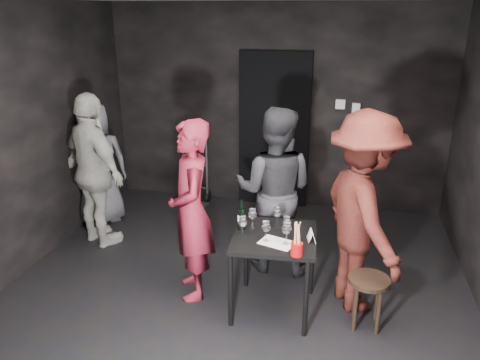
% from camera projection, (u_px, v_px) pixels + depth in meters
% --- Properties ---
extents(floor, '(4.50, 5.00, 0.02)m').
position_uv_depth(floor, '(233.00, 300.00, 4.44)').
color(floor, black).
rests_on(floor, ground).
extents(wall_back, '(4.50, 0.04, 2.70)m').
position_uv_depth(wall_back, '(275.00, 108.00, 6.26)').
color(wall_back, black).
rests_on(wall_back, ground).
extents(wall_left, '(0.04, 5.00, 2.70)m').
position_uv_depth(wall_left, '(1.00, 149.00, 4.43)').
color(wall_left, black).
rests_on(wall_left, ground).
extents(doorway, '(0.95, 0.10, 2.10)m').
position_uv_depth(doorway, '(274.00, 131.00, 6.31)').
color(doorway, black).
rests_on(doorway, ground).
extents(wallbox_upper, '(0.12, 0.06, 0.12)m').
position_uv_depth(wallbox_upper, '(340.00, 104.00, 6.01)').
color(wallbox_upper, '#B7B7B2').
rests_on(wallbox_upper, wall_back).
extents(wallbox_lower, '(0.10, 0.06, 0.14)m').
position_uv_depth(wallbox_lower, '(356.00, 109.00, 5.98)').
color(wallbox_lower, '#B7B7B2').
rests_on(wallbox_lower, wall_back).
extents(hand_truck, '(0.38, 0.33, 1.13)m').
position_uv_depth(hand_truck, '(195.00, 189.00, 6.61)').
color(hand_truck, '#B2B2B7').
rests_on(hand_truck, floor).
extents(tasting_table, '(0.72, 0.72, 0.75)m').
position_uv_depth(tasting_table, '(274.00, 245.00, 4.10)').
color(tasting_table, black).
rests_on(tasting_table, floor).
extents(stool, '(0.35, 0.35, 0.47)m').
position_uv_depth(stool, '(368.00, 288.00, 3.97)').
color(stool, black).
rests_on(stool, floor).
extents(server_red, '(0.71, 0.84, 1.95)m').
position_uv_depth(server_red, '(191.00, 199.00, 4.25)').
color(server_red, maroon).
rests_on(server_red, floor).
extents(woman_black, '(0.98, 0.57, 1.98)m').
position_uv_depth(woman_black, '(275.00, 179.00, 4.71)').
color(woman_black, '#2B2B30').
rests_on(woman_black, floor).
extents(man_maroon, '(1.20, 1.59, 2.23)m').
position_uv_depth(man_maroon, '(365.00, 192.00, 4.03)').
color(man_maroon, '#461713').
rests_on(man_maroon, floor).
extents(bystander_cream, '(1.35, 1.12, 2.09)m').
position_uv_depth(bystander_cream, '(93.00, 158.00, 5.19)').
color(bystander_cream, beige).
rests_on(bystander_cream, floor).
extents(bystander_grey, '(0.87, 0.85, 1.61)m').
position_uv_depth(bystander_grey, '(97.00, 162.00, 5.82)').
color(bystander_grey, '#55565E').
rests_on(bystander_grey, floor).
extents(tasting_mat, '(0.33, 0.27, 0.00)m').
position_uv_depth(tasting_mat, '(277.00, 243.00, 3.93)').
color(tasting_mat, white).
rests_on(tasting_mat, tasting_table).
extents(wine_glass_a, '(0.09, 0.09, 0.20)m').
position_uv_depth(wine_glass_a, '(243.00, 225.00, 4.02)').
color(wine_glass_a, white).
rests_on(wine_glass_a, tasting_table).
extents(wine_glass_b, '(0.09, 0.09, 0.21)m').
position_uv_depth(wine_glass_b, '(253.00, 218.00, 4.16)').
color(wine_glass_b, white).
rests_on(wine_glass_b, tasting_table).
extents(wine_glass_c, '(0.08, 0.08, 0.20)m').
position_uv_depth(wine_glass_c, '(277.00, 216.00, 4.20)').
color(wine_glass_c, white).
rests_on(wine_glass_c, tasting_table).
extents(wine_glass_d, '(0.09, 0.09, 0.20)m').
position_uv_depth(wine_glass_d, '(266.00, 230.00, 3.93)').
color(wine_glass_d, white).
rests_on(wine_glass_d, tasting_table).
extents(wine_glass_e, '(0.10, 0.10, 0.22)m').
position_uv_depth(wine_glass_e, '(287.00, 232.00, 3.88)').
color(wine_glass_e, white).
rests_on(wine_glass_e, tasting_table).
extents(wine_glass_f, '(0.09, 0.09, 0.19)m').
position_uv_depth(wine_glass_f, '(286.00, 225.00, 4.04)').
color(wine_glass_f, white).
rests_on(wine_glass_f, tasting_table).
extents(wine_bottle, '(0.07, 0.07, 0.28)m').
position_uv_depth(wine_bottle, '(241.00, 218.00, 4.14)').
color(wine_bottle, black).
rests_on(wine_bottle, tasting_table).
extents(breadstick_cup, '(0.10, 0.10, 0.31)m').
position_uv_depth(breadstick_cup, '(297.00, 240.00, 3.69)').
color(breadstick_cup, '#A9080B').
rests_on(breadstick_cup, tasting_table).
extents(reserved_card, '(0.10, 0.13, 0.09)m').
position_uv_depth(reserved_card, '(310.00, 235.00, 3.96)').
color(reserved_card, white).
rests_on(reserved_card, tasting_table).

